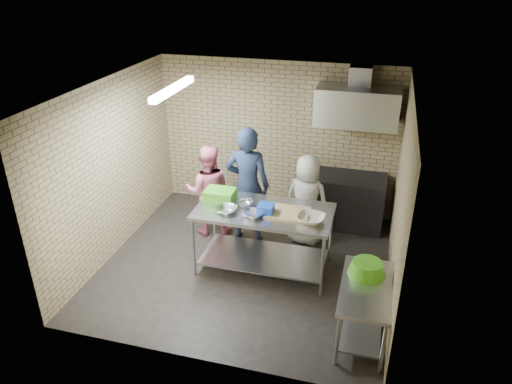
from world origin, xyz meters
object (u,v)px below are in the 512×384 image
at_px(blue_tub, 266,209).
at_px(woman_pink, 208,191).
at_px(green_basin, 367,268).
at_px(woman_white, 307,200).
at_px(bottle_red, 361,108).
at_px(stove, 348,201).
at_px(green_crate, 220,195).
at_px(man_navy, 248,186).
at_px(bottle_green, 386,111).
at_px(side_counter, 363,311).
at_px(prep_table, 264,239).

bearing_deg(blue_tub, woman_pink, 143.50).
bearing_deg(green_basin, blue_tub, 152.87).
bearing_deg(woman_white, bottle_red, -111.28).
height_order(woman_pink, woman_white, woman_pink).
height_order(stove, woman_white, woman_white).
xyz_separation_m(green_basin, woman_pink, (-2.65, 1.63, -0.06)).
distance_m(green_crate, woman_pink, 0.85).
height_order(bottle_red, woman_white, bottle_red).
height_order(stove, man_navy, man_navy).
height_order(bottle_green, woman_white, bottle_green).
xyz_separation_m(stove, bottle_green, (0.45, 0.24, 1.57)).
relative_size(side_counter, woman_white, 0.80).
bearing_deg(bottle_green, green_basin, -90.42).
distance_m(side_counter, woman_pink, 3.29).
height_order(blue_tub, bottle_red, bottle_red).
bearing_deg(man_navy, green_basin, 138.71).
bearing_deg(green_basin, side_counter, -85.43).
bearing_deg(stove, woman_pink, -158.65).
relative_size(green_basin, woman_pink, 0.30).
xyz_separation_m(green_basin, bottle_green, (0.02, 2.74, 1.18)).
relative_size(stove, green_crate, 2.75).
bearing_deg(green_crate, green_basin, -23.65).
xyz_separation_m(green_crate, bottle_red, (1.83, 1.77, 0.96)).
bearing_deg(woman_white, bottle_green, -124.60).
height_order(prep_table, woman_pink, woman_pink).
height_order(side_counter, green_basin, green_basin).
distance_m(blue_tub, bottle_red, 2.47).
relative_size(prep_table, green_basin, 4.26).
xyz_separation_m(bottle_green, man_navy, (-1.98, -1.16, -1.04)).
bearing_deg(woman_pink, green_crate, 107.66).
relative_size(side_counter, woman_pink, 0.77).
relative_size(prep_table, bottle_green, 13.07).
xyz_separation_m(prep_table, green_basin, (1.51, -0.85, 0.34)).
xyz_separation_m(blue_tub, bottle_red, (1.08, 1.99, 0.98)).
xyz_separation_m(green_crate, man_navy, (0.25, 0.62, -0.09)).
relative_size(green_crate, bottle_green, 2.90).
xyz_separation_m(prep_table, stove, (1.08, 1.65, -0.04)).
bearing_deg(bottle_red, green_crate, -135.88).
xyz_separation_m(man_navy, woman_pink, (-0.69, 0.05, -0.20)).
distance_m(bottle_green, woman_pink, 3.15).
distance_m(prep_table, woman_pink, 1.42).
height_order(blue_tub, bottle_green, bottle_green).
bearing_deg(side_counter, bottle_red, 97.62).
distance_m(prep_table, man_navy, 0.99).
bearing_deg(prep_table, green_crate, 170.27).
height_order(prep_table, bottle_green, bottle_green).
xyz_separation_m(man_navy, woman_white, (0.92, 0.18, -0.22)).
relative_size(prep_table, stove, 1.63).
distance_m(prep_table, green_basin, 1.76).
xyz_separation_m(side_counter, bottle_green, (0.00, 2.99, 1.64)).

